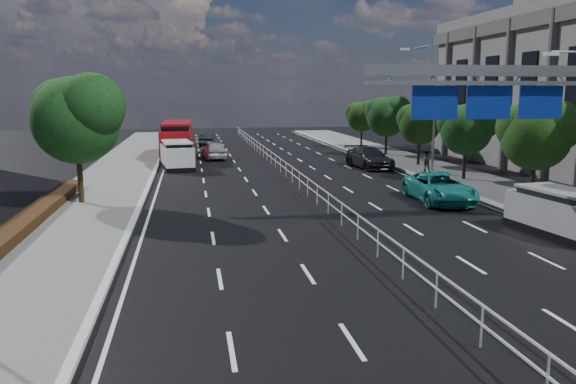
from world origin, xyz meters
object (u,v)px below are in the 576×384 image
object	(u,v)px
red_bus	(178,139)
parked_car_teal	(440,188)
near_car_dark	(207,139)
pedestrian_b	(426,162)
near_car_silver	(214,150)
parked_car_dark	(369,158)
overhead_gantry	(507,95)
white_minivan	(177,155)
silver_minivan	(560,212)

from	to	relation	value
red_bus	parked_car_teal	distance (m)	27.33
near_car_dark	pedestrian_b	distance (m)	28.57
red_bus	near_car_silver	bearing A→B (deg)	-28.51
near_car_silver	parked_car_dark	bearing A→B (deg)	138.35
overhead_gantry	parked_car_dark	size ratio (longest dim) A/B	1.88
overhead_gantry	white_minivan	xyz separation A→B (m)	(-14.15, 21.22, -4.57)
red_bus	pedestrian_b	bearing A→B (deg)	-36.89
near_car_silver	parked_car_teal	world-z (taller)	parked_car_teal
near_car_silver	near_car_dark	world-z (taller)	near_car_silver
white_minivan	parked_car_teal	bearing A→B (deg)	-56.29
parked_car_dark	pedestrian_b	world-z (taller)	pedestrian_b
red_bus	parked_car_teal	world-z (taller)	red_bus
red_bus	parked_car_teal	bearing A→B (deg)	-57.61
near_car_silver	near_car_dark	bearing A→B (deg)	-96.15
red_bus	pedestrian_b	distance (m)	22.23
silver_minivan	pedestrian_b	size ratio (longest dim) A/B	3.05
parked_car_teal	parked_car_dark	bearing A→B (deg)	90.68
parked_car_teal	parked_car_dark	world-z (taller)	parked_car_dark
white_minivan	silver_minivan	xyz separation A→B (m)	(15.71, -23.08, -0.11)
silver_minivan	parked_car_dark	bearing A→B (deg)	86.77
red_bus	near_car_dark	size ratio (longest dim) A/B	2.54
parked_car_dark	near_car_dark	bearing A→B (deg)	112.31
red_bus	silver_minivan	size ratio (longest dim) A/B	2.25
parked_car_dark	silver_minivan	bearing A→B (deg)	-93.89
near_car_silver	pedestrian_b	distance (m)	18.68
overhead_gantry	red_bus	xyz separation A→B (m)	(-14.24, 28.90, -3.96)
white_minivan	pedestrian_b	xyz separation A→B (m)	(17.31, -6.14, -0.12)
white_minivan	red_bus	bearing A→B (deg)	83.02
parked_car_teal	overhead_gantry	bearing A→B (deg)	-84.34
overhead_gantry	near_car_dark	size ratio (longest dim) A/B	2.46
overhead_gantry	parked_car_teal	distance (m)	7.29
silver_minivan	parked_car_dark	distance (m)	21.03
near_car_silver	pedestrian_b	bearing A→B (deg)	133.05
white_minivan	near_car_silver	world-z (taller)	white_minivan
near_car_dark	pedestrian_b	size ratio (longest dim) A/B	2.70
near_car_silver	red_bus	bearing A→B (deg)	-36.97
parked_car_teal	pedestrian_b	distance (m)	10.22
red_bus	parked_car_dark	world-z (taller)	red_bus
pedestrian_b	parked_car_dark	bearing A→B (deg)	-44.77
near_car_dark	overhead_gantry	bearing A→B (deg)	112.20
overhead_gantry	parked_car_dark	world-z (taller)	overhead_gantry
near_car_dark	parked_car_teal	world-z (taller)	parked_car_teal
near_car_dark	pedestrian_b	world-z (taller)	pedestrian_b
red_bus	parked_car_dark	bearing A→B (deg)	-32.24
overhead_gantry	silver_minivan	bearing A→B (deg)	-50.02
near_car_silver	white_minivan	bearing A→B (deg)	56.01
silver_minivan	red_bus	bearing A→B (deg)	110.66
red_bus	parked_car_teal	size ratio (longest dim) A/B	1.93
near_car_silver	parked_car_teal	bearing A→B (deg)	109.81
overhead_gantry	red_bus	size ratio (longest dim) A/B	0.97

